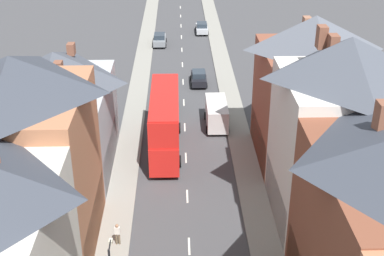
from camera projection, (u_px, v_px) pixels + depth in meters
The scene contains 10 objects.
pavement_left at pixel (134, 118), 53.65m from camera, with size 2.20×104.00×0.14m, color gray.
pavement_right at pixel (235, 117), 53.91m from camera, with size 2.20×104.00×0.14m, color gray.
centre_line_dashes at pixel (185, 127), 52.02m from camera, with size 0.14×97.80×0.01m.
double_decker_bus_lead at pixel (165, 121), 46.74m from camera, with size 2.74×10.80×5.30m.
car_near_blue at pixel (160, 39), 75.02m from camera, with size 1.90×4.23×1.67m.
car_parked_left_a at pixel (167, 100), 55.87m from camera, with size 1.90×4.24×1.68m.
car_mid_black at pixel (199, 78), 61.69m from camera, with size 1.90×3.90×1.67m.
car_mid_white at pixel (202, 28), 80.28m from camera, with size 1.90×3.97×1.64m.
delivery_van at pixel (217, 113), 51.80m from camera, with size 2.20×5.20×2.41m.
pedestrian_far_left at pixel (118, 233), 35.52m from camera, with size 0.36×0.22×1.61m.
Camera 1 is at (-0.62, -10.59, 23.15)m, focal length 50.00 mm.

